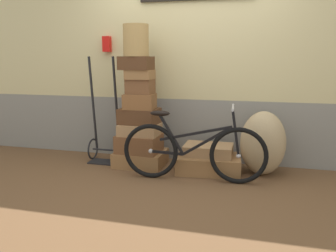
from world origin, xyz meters
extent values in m
cube|color=brown|center=(0.00, 0.00, -0.03)|extent=(9.11, 5.20, 0.06)
cube|color=gray|center=(0.00, 0.85, 0.41)|extent=(7.11, 0.20, 0.81)
cube|color=#CCBC84|center=(0.00, 0.85, 1.69)|extent=(7.11, 0.20, 1.76)
cube|color=red|center=(-1.09, 0.71, 1.52)|extent=(0.10, 0.08, 0.20)
cube|color=olive|center=(-0.52, 0.37, 0.09)|extent=(0.61, 0.51, 0.18)
cube|color=brown|center=(-0.53, 0.33, 0.29)|extent=(0.54, 0.44, 0.22)
cube|color=#9E754C|center=(-0.52, 0.34, 0.47)|extent=(0.49, 0.39, 0.13)
cube|color=#4C2D19|center=(-0.53, 0.37, 0.63)|extent=(0.49, 0.38, 0.19)
cube|color=brown|center=(-0.51, 0.34, 0.82)|extent=(0.38, 0.32, 0.18)
cube|color=brown|center=(-0.51, 0.37, 1.00)|extent=(0.31, 0.27, 0.18)
cube|color=olive|center=(-0.51, 0.35, 1.14)|extent=(0.31, 0.28, 0.11)
cube|color=#4C2D19|center=(-0.55, 0.35, 1.28)|extent=(0.38, 0.31, 0.16)
cube|color=olive|center=(0.35, 0.32, 0.10)|extent=(0.78, 0.54, 0.20)
cube|color=#9E754C|center=(0.34, 0.35, 0.26)|extent=(0.57, 0.39, 0.13)
cylinder|color=#A8844C|center=(-0.55, 0.34, 1.54)|extent=(0.30, 0.30, 0.37)
torus|color=black|center=(-1.23, 0.46, 0.14)|extent=(0.02, 0.28, 0.28)
torus|color=black|center=(-0.84, 0.46, 0.14)|extent=(0.02, 0.28, 0.28)
cylinder|color=black|center=(-1.04, 0.46, 0.14)|extent=(0.39, 0.02, 0.02)
cylinder|color=black|center=(-1.20, 0.46, 0.75)|extent=(0.03, 0.15, 1.22)
cylinder|color=black|center=(-0.87, 0.46, 0.75)|extent=(0.03, 0.15, 1.22)
cube|color=black|center=(-1.04, 0.35, 0.01)|extent=(0.35, 0.22, 0.02)
ellipsoid|color=tan|center=(0.96, 0.40, 0.37)|extent=(0.51, 0.44, 0.74)
torus|color=black|center=(-0.26, -0.04, 0.31)|extent=(0.62, 0.09, 0.62)
sphere|color=#B2B2B7|center=(-0.26, -0.04, 0.31)|extent=(0.05, 0.05, 0.05)
torus|color=black|center=(0.71, 0.01, 0.31)|extent=(0.62, 0.09, 0.62)
sphere|color=#B2B2B7|center=(0.71, 0.01, 0.31)|extent=(0.05, 0.05, 0.05)
cube|color=black|center=(0.37, -0.01, 0.46)|extent=(0.54, 0.06, 0.35)
cube|color=black|center=(-0.02, -0.03, 0.51)|extent=(0.28, 0.05, 0.44)
cube|color=black|center=(-0.07, -0.03, 0.30)|extent=(0.37, 0.05, 0.04)
cube|color=black|center=(0.24, -0.01, 0.54)|extent=(0.79, 0.08, 0.20)
cube|color=black|center=(0.67, 0.01, 0.56)|extent=(0.11, 0.03, 0.49)
ellipsoid|color=black|center=(-0.15, -0.04, 0.75)|extent=(0.23, 0.10, 0.06)
cylinder|color=#A5A5AD|center=(0.63, 0.01, 0.83)|extent=(0.05, 0.46, 0.02)
camera|label=1|loc=(0.87, -3.57, 1.33)|focal=36.44mm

